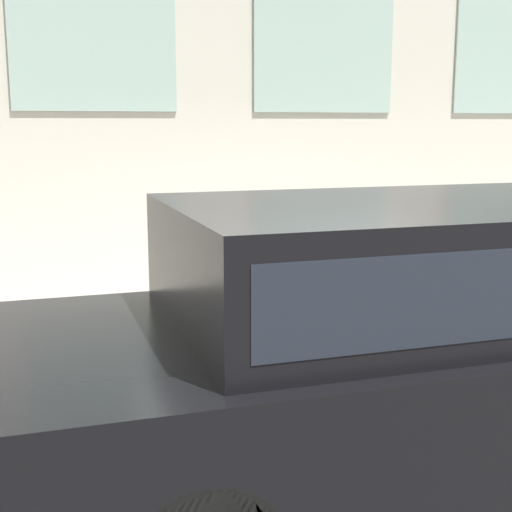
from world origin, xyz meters
The scene contains 5 objects.
ground_plane centered at (0.00, 0.00, 0.00)m, with size 80.00×80.00×0.00m, color #514F4C.
sidewalk centered at (1.45, 0.00, 0.08)m, with size 2.90×60.00×0.16m.
fire_hydrant centered at (0.67, 0.57, 0.61)m, with size 0.37×0.48×0.86m.
person centered at (0.80, -0.12, 0.96)m, with size 0.32×0.21×1.32m.
parked_truck_black_near centered at (-1.44, 0.05, 1.01)m, with size 2.04×4.41×1.75m.
Camera 1 is at (-4.95, 2.07, 2.18)m, focal length 50.00 mm.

